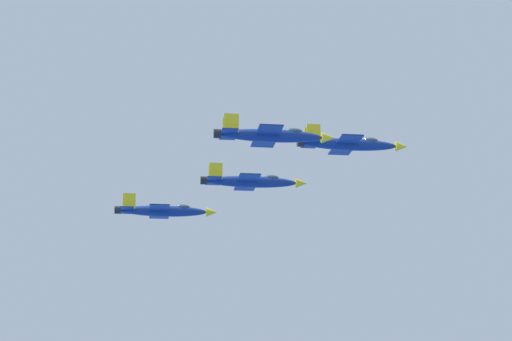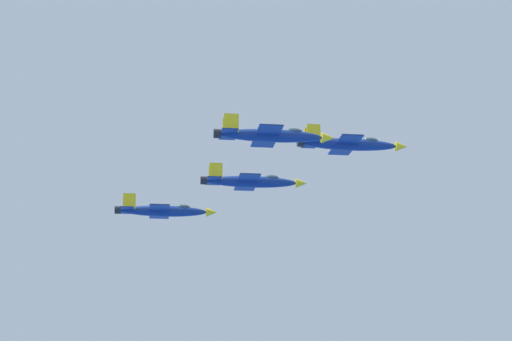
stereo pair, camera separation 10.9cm
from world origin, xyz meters
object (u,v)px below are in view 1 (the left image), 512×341
jet_lead (350,144)px  jet_right_wingman (272,135)px  jet_left_wingman (252,181)px  jet_left_outer (164,211)px

jet_lead → jet_right_wingman: size_ratio=1.02×
jet_left_wingman → jet_left_outer: (-19.65, -4.01, -2.86)m
jet_left_wingman → jet_left_outer: bearing=140.1°
jet_lead → jet_left_outer: size_ratio=1.00×
jet_right_wingman → jet_left_outer: 41.99m
jet_right_wingman → jet_left_wingman: bearing=89.8°
jet_lead → jet_left_outer: bearing=139.1°
jet_lead → jet_right_wingman: bearing=-140.2°
jet_lead → jet_left_outer: (-39.29, -8.02, -6.51)m
jet_left_wingman → jet_right_wingman: bearing=-89.5°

